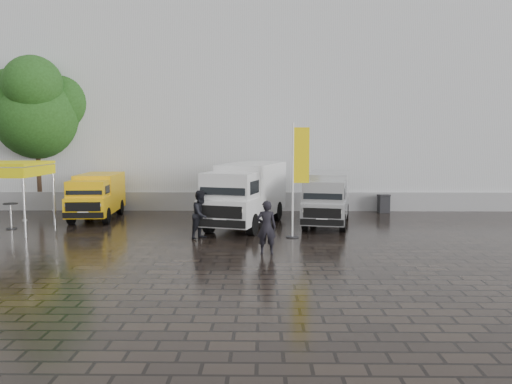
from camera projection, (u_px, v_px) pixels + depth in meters
The scene contains 13 objects.
ground at pixel (285, 241), 18.88m from camera, with size 120.00×120.00×0.00m, color black.
exhibition_hall at pixel (304, 107), 34.11m from camera, with size 44.00×16.00×12.00m, color silver.
hall_plinth at pixel (316, 202), 26.70m from camera, with size 44.00×0.15×1.00m, color gray.
van_yellow at pixel (97, 197), 23.99m from camera, with size 1.78×4.63×2.14m, color #F6B60C, non-canonical shape.
van_white at pixel (246, 195), 22.04m from camera, with size 2.11×6.32×2.74m, color silver, non-canonical shape.
van_silver at pixel (327, 199), 22.45m from camera, with size 1.78×5.33×2.31m, color #B1B4B6, non-canonical shape.
canopy_tent at pixel (5, 167), 20.58m from camera, with size 2.96×2.96×2.90m.
flagpole at pixel (298, 175), 19.35m from camera, with size 0.88×0.50×4.47m.
tree at pixel (38, 110), 26.84m from camera, with size 4.67×4.67×8.39m.
cocktail_table at pixel (11, 216), 21.34m from camera, with size 0.60×0.60×1.11m, color black.
wheelie_bin at pixel (384, 203), 26.11m from camera, with size 0.57×0.57×0.95m, color black.
person_front at pixel (266, 227), 16.71m from camera, with size 0.66×0.43×1.81m, color black.
person_tent at pixel (201, 214), 19.29m from camera, with size 0.91×0.71×1.88m, color black.
Camera 1 is at (-0.84, -18.58, 3.88)m, focal length 35.00 mm.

